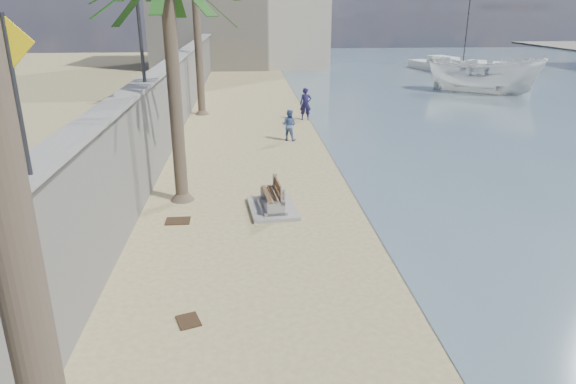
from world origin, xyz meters
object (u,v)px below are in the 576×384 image
person_a (306,102)px  yacht_far (437,67)px  boat_cruiser (484,73)px  sailboat_west (463,64)px  person_b (289,123)px  yacht_near (508,76)px  bench_far (272,199)px

person_a → yacht_far: (15.88, 22.53, -0.69)m
person_a → yacht_far: bearing=59.5°
boat_cruiser → sailboat_west: sailboat_west is taller
person_b → yacht_near: 28.75m
bench_far → person_a: 13.92m
yacht_near → boat_cruiser: bearing=167.9°
person_b → boat_cruiser: size_ratio=0.45×
bench_far → sailboat_west: (22.23, 38.67, -0.04)m
boat_cruiser → yacht_near: boat_cruiser is taller
person_b → yacht_near: bearing=-109.2°
boat_cruiser → yacht_near: bearing=-2.7°
person_a → boat_cruiser: size_ratio=0.56×
person_b → boat_cruiser: bearing=-112.4°
bench_far → boat_cruiser: 27.93m
boat_cruiser → person_b: bearing=166.5°
yacht_far → sailboat_west: sailboat_west is taller
sailboat_west → person_a: bearing=-128.1°
bench_far → boat_cruiser: boat_cruiser is taller
yacht_near → sailboat_west: (0.07, 9.92, -0.01)m
boat_cruiser → bench_far: bearing=179.0°
person_a → yacht_near: person_a is taller
person_a → person_b: (-1.33, -4.66, -0.21)m
bench_far → yacht_far: bearing=62.9°
person_b → boat_cruiser: (15.60, 13.23, 0.61)m
yacht_far → person_a: bearing=132.4°
person_a → sailboat_west: 31.79m
bench_far → person_a: size_ratio=1.07×
boat_cruiser → yacht_far: size_ratio=0.47×
yacht_near → yacht_far: 8.29m
yacht_near → yacht_far: same height
person_a → sailboat_west: bearing=56.6°
yacht_near → yacht_far: bearing=53.1°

